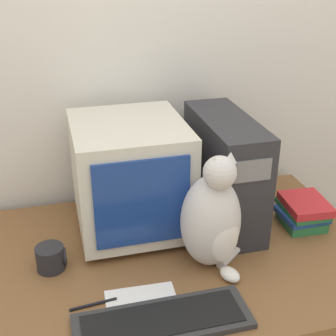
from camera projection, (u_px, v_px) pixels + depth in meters
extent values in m
cube|color=silver|center=(140.00, 70.00, 1.82)|extent=(7.00, 0.05, 2.50)
cube|color=brown|center=(174.00, 334.00, 1.75)|extent=(1.36, 0.89, 0.74)
cube|color=beige|center=(132.00, 223.00, 1.74)|extent=(0.27, 0.25, 0.02)
cube|color=beige|center=(130.00, 174.00, 1.65)|extent=(0.38, 0.42, 0.38)
cube|color=navy|center=(142.00, 203.00, 1.47)|extent=(0.31, 0.01, 0.30)
cube|color=#28282D|center=(224.00, 171.00, 1.70)|extent=(0.17, 0.46, 0.41)
cube|color=slate|center=(253.00, 171.00, 1.45)|extent=(0.12, 0.01, 0.07)
cube|color=#2D2D2D|center=(163.00, 321.00, 1.29)|extent=(0.49, 0.17, 0.02)
cube|color=black|center=(163.00, 318.00, 1.29)|extent=(0.44, 0.13, 0.00)
ellipsoid|color=silver|center=(211.00, 221.00, 1.48)|extent=(0.24, 0.24, 0.31)
ellipsoid|color=white|center=(224.00, 238.00, 1.44)|extent=(0.12, 0.08, 0.17)
sphere|color=silver|center=(220.00, 173.00, 1.38)|extent=(0.13, 0.13, 0.10)
cone|color=silver|center=(215.00, 162.00, 1.35)|extent=(0.04, 0.04, 0.03)
cone|color=silver|center=(231.00, 157.00, 1.38)|extent=(0.04, 0.04, 0.03)
ellipsoid|color=white|center=(230.00, 274.00, 1.46)|extent=(0.07, 0.09, 0.04)
cylinder|color=silver|center=(233.00, 251.00, 1.57)|extent=(0.16, 0.14, 0.03)
cube|color=#28703D|center=(301.00, 221.00, 1.75)|extent=(0.15, 0.16, 0.03)
cube|color=#234793|center=(302.00, 214.00, 1.74)|extent=(0.16, 0.16, 0.02)
cube|color=#28703D|center=(303.00, 209.00, 1.73)|extent=(0.15, 0.19, 0.02)
cube|color=red|center=(306.00, 204.00, 1.72)|extent=(0.16, 0.20, 0.03)
cylinder|color=black|center=(93.00, 304.00, 1.36)|extent=(0.14, 0.02, 0.01)
cube|color=white|center=(146.00, 321.00, 1.30)|extent=(0.22, 0.30, 0.00)
cylinder|color=#232328|center=(50.00, 258.00, 1.50)|extent=(0.09, 0.09, 0.08)
torus|color=#232328|center=(65.00, 256.00, 1.51)|extent=(0.01, 0.06, 0.06)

